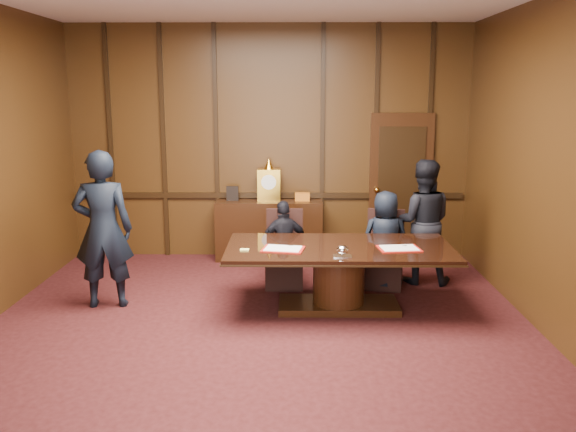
# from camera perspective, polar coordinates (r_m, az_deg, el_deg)

# --- Properties ---
(room) EXTENTS (7.00, 7.04, 3.50)m
(room) POSITION_cam_1_polar(r_m,az_deg,el_deg) (5.94, -2.41, 3.90)
(room) COLOR black
(room) RESTS_ON ground
(sideboard) EXTENTS (1.60, 0.45, 1.54)m
(sideboard) POSITION_cam_1_polar(r_m,az_deg,el_deg) (9.23, -1.76, -1.11)
(sideboard) COLOR black
(sideboard) RESTS_ON ground
(conference_table) EXTENTS (2.62, 1.32, 0.76)m
(conference_table) POSITION_cam_1_polar(r_m,az_deg,el_deg) (7.14, 4.79, -4.77)
(conference_table) COLOR black
(conference_table) RESTS_ON ground
(folder_left) EXTENTS (0.51, 0.41, 0.02)m
(folder_left) POSITION_cam_1_polar(r_m,az_deg,el_deg) (6.89, -0.47, -3.09)
(folder_left) COLOR #B71810
(folder_left) RESTS_ON conference_table
(folder_right) EXTENTS (0.50, 0.38, 0.02)m
(folder_right) POSITION_cam_1_polar(r_m,az_deg,el_deg) (7.03, 10.35, -3.00)
(folder_right) COLOR #B71810
(folder_right) RESTS_ON conference_table
(inkstand) EXTENTS (0.20, 0.14, 0.12)m
(inkstand) POSITION_cam_1_polar(r_m,az_deg,el_deg) (6.62, 5.12, -3.34)
(inkstand) COLOR white
(inkstand) RESTS_ON conference_table
(notepad) EXTENTS (0.10, 0.07, 0.01)m
(notepad) POSITION_cam_1_polar(r_m,az_deg,el_deg) (6.88, -4.09, -3.17)
(notepad) COLOR #FDFA7B
(notepad) RESTS_ON conference_table
(chair_left) EXTENTS (0.48, 0.48, 0.99)m
(chair_left) POSITION_cam_1_polar(r_m,az_deg,el_deg) (8.02, -0.34, -4.50)
(chair_left) COLOR black
(chair_left) RESTS_ON ground
(chair_right) EXTENTS (0.57, 0.57, 0.99)m
(chair_right) POSITION_cam_1_polar(r_m,az_deg,el_deg) (8.11, 8.95, -4.47)
(chair_right) COLOR black
(chair_right) RESTS_ON ground
(signatory_left) EXTENTS (0.72, 0.45, 1.15)m
(signatory_left) POSITION_cam_1_polar(r_m,az_deg,el_deg) (7.87, -0.35, -2.69)
(signatory_left) COLOR black
(signatory_left) RESTS_ON ground
(signatory_right) EXTENTS (0.65, 0.45, 1.28)m
(signatory_right) POSITION_cam_1_polar(r_m,az_deg,el_deg) (7.94, 9.07, -2.22)
(signatory_right) COLOR black
(signatory_right) RESTS_ON ground
(witness_left) EXTENTS (0.73, 0.53, 1.87)m
(witness_left) POSITION_cam_1_polar(r_m,az_deg,el_deg) (7.44, -16.92, -1.21)
(witness_left) COLOR black
(witness_left) RESTS_ON ground
(witness_right) EXTENTS (0.89, 0.74, 1.65)m
(witness_right) POSITION_cam_1_polar(r_m,az_deg,el_deg) (8.23, 12.42, -0.53)
(witness_right) COLOR black
(witness_right) RESTS_ON ground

